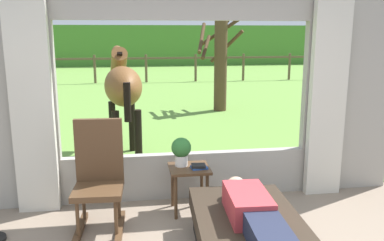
% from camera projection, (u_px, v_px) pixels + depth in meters
% --- Properties ---
extents(back_wall_with_window, '(5.20, 0.12, 2.55)m').
position_uv_depth(back_wall_with_window, '(186.00, 96.00, 4.70)').
color(back_wall_with_window, '#9E998E').
rests_on(back_wall_with_window, ground_plane).
extents(curtain_panel_left, '(0.44, 0.10, 2.40)m').
position_uv_depth(curtain_panel_left, '(32.00, 106.00, 4.33)').
color(curtain_panel_left, beige).
rests_on(curtain_panel_left, ground_plane).
extents(curtain_panel_right, '(0.44, 0.10, 2.40)m').
position_uv_depth(curtain_panel_right, '(327.00, 98.00, 4.83)').
color(curtain_panel_right, beige).
rests_on(curtain_panel_right, ground_plane).
extents(outdoor_pasture_lawn, '(36.00, 21.68, 0.02)m').
position_uv_depth(outdoor_pasture_lawn, '(147.00, 85.00, 15.50)').
color(outdoor_pasture_lawn, olive).
rests_on(outdoor_pasture_lawn, ground_plane).
extents(distant_hill_ridge, '(36.00, 2.00, 2.40)m').
position_uv_depth(distant_hill_ridge, '(140.00, 45.00, 24.75)').
color(distant_hill_ridge, '#477D2F').
rests_on(distant_hill_ridge, ground_plane).
extents(reclining_person, '(0.37, 1.44, 0.22)m').
position_uv_depth(reclining_person, '(255.00, 215.00, 3.27)').
color(reclining_person, '#B23338').
rests_on(reclining_person, recliner_sofa).
extents(rocking_chair, '(0.51, 0.70, 1.12)m').
position_uv_depth(rocking_chair, '(99.00, 177.00, 4.07)').
color(rocking_chair, '#4C331E').
rests_on(rocking_chair, ground_plane).
extents(side_table, '(0.44, 0.44, 0.52)m').
position_uv_depth(side_table, '(189.00, 175.00, 4.46)').
color(side_table, '#4C331E').
rests_on(side_table, ground_plane).
extents(potted_plant, '(0.22, 0.22, 0.32)m').
position_uv_depth(potted_plant, '(181.00, 150.00, 4.45)').
color(potted_plant, silver).
rests_on(potted_plant, side_table).
extents(book_stack, '(0.18, 0.16, 0.05)m').
position_uv_depth(book_stack, '(199.00, 167.00, 4.39)').
color(book_stack, '#23478C').
rests_on(book_stack, side_table).
extents(horse, '(0.68, 1.82, 1.73)m').
position_uv_depth(horse, '(123.00, 86.00, 6.23)').
color(horse, brown).
rests_on(horse, outdoor_pasture_lawn).
extents(pasture_tree, '(1.43, 1.24, 2.96)m').
position_uv_depth(pasture_tree, '(220.00, 58.00, 10.12)').
color(pasture_tree, '#4C3823').
rests_on(pasture_tree, outdoor_pasture_lawn).
extents(pasture_fence_line, '(16.10, 0.10, 1.10)m').
position_uv_depth(pasture_fence_line, '(146.00, 64.00, 16.05)').
color(pasture_fence_line, brown).
rests_on(pasture_fence_line, outdoor_pasture_lawn).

